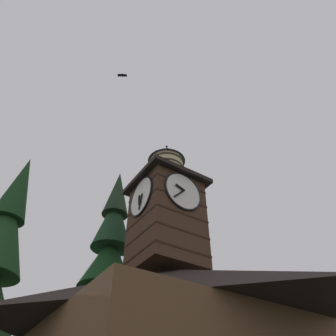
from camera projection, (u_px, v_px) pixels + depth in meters
clock_tower at (166, 209)px, 16.63m from camera, size 3.78×3.78×8.37m
pine_tree_behind at (100, 326)px, 15.46m from camera, size 5.18×5.18×16.32m
flying_bird_high at (122, 75)px, 17.81m from camera, size 0.53×0.41×0.12m
flying_bird_low at (184, 168)px, 23.81m from camera, size 0.51×0.48×0.12m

